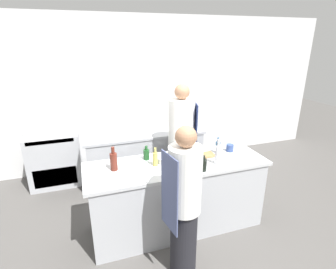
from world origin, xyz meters
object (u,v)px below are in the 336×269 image
Objects in this scene: oven_range at (55,158)px; chef_at_prep_near at (184,204)px; bottle_water at (218,154)px; cup at (230,148)px; stockpot at (186,122)px; bottle_wine at (114,161)px; bottle_olive_oil at (203,165)px; bowl_mixing_large at (164,159)px; bottle_sauce at (146,154)px; bottle_vinegar at (218,147)px; bottle_cooking_oil at (155,159)px; chef_at_stove at (181,145)px; bowl_prep_small at (182,163)px.

oven_range is 2.84m from chef_at_prep_near.
bottle_water is 0.46m from cup.
bottle_wine is at bearing -139.24° from stockpot.
stockpot is (0.43, 1.55, 0.02)m from bottle_olive_oil.
bottle_water is 0.66m from bowl_mixing_large.
bottle_sauce is (-0.55, 0.50, -0.00)m from bottle_olive_oil.
bottle_vinegar is 0.96m from bottle_sauce.
bottle_wine is at bearing -177.95° from bowl_mixing_large.
bottle_cooking_oil is 0.21m from bottle_sauce.
cup is (1.57, 0.05, -0.07)m from bottle_wine.
bottle_wine is at bearing -47.84° from chef_at_stove.
bottle_olive_oil reaches higher than cup.
bottle_water is at bearing -60.83° from chef_at_prep_near.
chef_at_stove is 9.17× the size of bowl_mixing_large.
bottle_cooking_oil is (1.30, -1.74, 0.57)m from oven_range.
bowl_prep_small is at bearing -45.34° from bowl_mixing_large.
bottle_sauce is 0.24m from bowl_mixing_large.
stockpot is at bearing 88.99° from bottle_vinegar.
bottle_wine is at bearing 169.23° from bowl_prep_small.
chef_at_stove is at bearing 46.25° from bottle_cooking_oil.
chef_at_stove is (0.48, 1.31, 0.07)m from chef_at_prep_near.
bottle_vinegar is (0.80, 0.80, 0.19)m from chef_at_prep_near.
bottle_olive_oil is 0.51m from bowl_mixing_large.
bottle_sauce is 0.97× the size of bowl_prep_small.
bottle_sauce is at bearing 153.13° from bottle_water.
chef_at_stove reaches higher than chef_at_prep_near.
bottle_wine is 0.91× the size of bottle_water.
bowl_prep_small is (0.78, -0.15, -0.08)m from bottle_wine.
bottle_wine reaches higher than bowl_mixing_large.
stockpot is at bearing 98.23° from cup.
chef_at_stove is 9.84× the size of bottle_sauce.
bottle_wine is (-0.97, 0.34, 0.04)m from bottle_olive_oil.
chef_at_prep_near is 9.01× the size of bottle_sauce.
stockpot reaches higher than oven_range.
bottle_water is (-0.16, -0.29, 0.04)m from bottle_vinegar.
bowl_mixing_large is at bearing 134.36° from bottle_olive_oil.
bottle_cooking_oil is 1.23× the size of bowl_prep_small.
oven_range is 4.98× the size of bottle_sauce.
bottle_sauce reaches higher than cup.
bottle_wine reaches higher than oven_range.
cup is (0.51, -0.51, 0.08)m from chef_at_stove.
bottle_vinegar is 0.95× the size of bottle_cooking_oil.
chef_at_prep_near is 0.79m from bowl_mixing_large.
stockpot is at bearing 40.76° from bottle_wine.
bottle_water is at bearing -140.39° from cup.
bottle_wine reaches higher than bottle_sauce.
chef_at_prep_near is at bearing -109.15° from bowl_prep_small.
bottle_vinegar is 0.69× the size of stockpot.
bottle_olive_oil is at bearing -105.37° from stockpot.
chef_at_prep_near is 0.85m from bottle_water.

